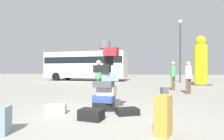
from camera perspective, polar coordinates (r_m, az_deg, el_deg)
The scene contains 14 objects.
ground_plane at distance 5.03m, azimuth -3.14°, elevation -13.96°, with size 80.00×80.00×0.00m, color gray.
suitcase_tower at distance 5.42m, azimuth -2.05°, elevation -4.26°, with size 0.85×0.67×2.07m.
suitcase_slate_right_side at distance 4.13m, azimuth -31.89°, elevation -13.37°, with size 0.31×0.33×0.53m, color gray.
suitcase_cream_foreground_near at distance 5.40m, azimuth -17.26°, elevation -11.67°, with size 0.54×0.33×0.24m, color beige.
suitcase_black_left_side at distance 5.06m, azimuth 4.84°, elevation -12.88°, with size 0.59×0.42×0.17m, color black.
suitcase_charcoal_behind_tower at distance 7.21m, azimuth 16.24°, elevation -7.47°, with size 0.23×0.28×0.54m, color #4C4C51.
suitcase_tan_white_trunk at distance 3.59m, azimuth 15.87°, elevation -13.56°, with size 0.26×0.34×0.75m, color #B28C33.
suitcase_black_foreground_far at distance 4.54m, azimuth -6.59°, elevation -13.81°, with size 0.57×0.38×0.26m, color black.
person_bearded_onlooker at distance 7.62m, azimuth -4.24°, elevation -1.75°, with size 0.30×0.34×1.63m.
person_tourist_with_camera at distance 11.25m, azimuth 18.79°, elevation -0.90°, with size 0.30×0.31×1.72m.
person_passerby_in_red at distance 9.79m, azimuth 22.98°, elevation -1.36°, with size 0.30×0.30×1.63m.
yellow_dummy_statue at distance 15.77m, azimuth 26.26°, elevation 1.92°, with size 1.32×1.32×3.87m.
parked_bus at distance 20.43m, azimuth -8.33°, elevation 1.85°, with size 9.33×3.40×3.15m.
lamp_post at distance 18.27m, azimuth 20.75°, elevation 8.48°, with size 0.36×0.36×5.91m.
Camera 1 is at (1.11, -4.75, 1.23)m, focal length 28.92 mm.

